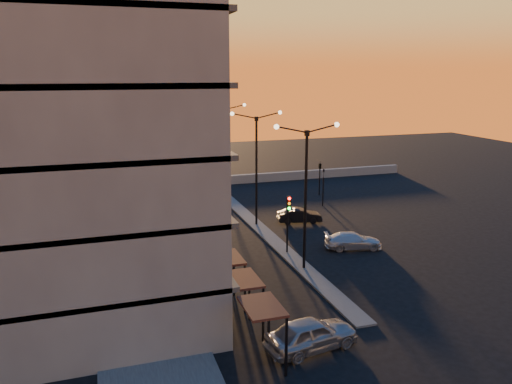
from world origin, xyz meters
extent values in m
plane|color=black|center=(0.00, 0.00, 0.00)|extent=(120.00, 120.00, 0.00)
cube|color=#474745|center=(-10.50, 4.00, 0.06)|extent=(5.00, 40.00, 0.12)
cube|color=#474745|center=(0.00, 10.00, 0.06)|extent=(1.20, 36.00, 0.12)
cube|color=slate|center=(2.00, 26.00, 0.50)|extent=(44.00, 0.50, 1.00)
cylinder|color=slate|center=(-14.00, 2.00, 12.50)|extent=(14.00, 14.00, 25.00)
cube|color=slate|center=(-14.00, -3.00, 12.50)|extent=(14.00, 10.00, 25.00)
cylinder|color=black|center=(-14.00, 2.00, 1.60)|extent=(14.16, 14.16, 2.40)
cube|color=black|center=(-6.80, -2.00, 3.60)|extent=(0.15, 3.20, 1.20)
cylinder|color=black|center=(0.00, 0.00, 4.50)|extent=(0.18, 0.18, 9.00)
cube|color=black|center=(0.00, 0.00, 8.90)|extent=(0.25, 0.25, 0.35)
sphere|color=#FFE5B2|center=(-2.00, 0.00, 9.35)|extent=(0.32, 0.32, 0.32)
sphere|color=#FFE5B2|center=(2.00, 0.00, 9.35)|extent=(0.32, 0.32, 0.32)
cylinder|color=black|center=(0.00, 10.00, 4.50)|extent=(0.18, 0.18, 9.00)
cube|color=black|center=(0.00, 10.00, 8.90)|extent=(0.25, 0.25, 0.35)
sphere|color=#FFE5B2|center=(-2.00, 10.00, 9.35)|extent=(0.32, 0.32, 0.32)
sphere|color=#FFE5B2|center=(2.00, 10.00, 9.35)|extent=(0.32, 0.32, 0.32)
cylinder|color=black|center=(0.00, 20.00, 4.50)|extent=(0.18, 0.18, 9.00)
cube|color=black|center=(0.00, 20.00, 8.90)|extent=(0.25, 0.25, 0.35)
sphere|color=#FFE5B2|center=(-2.00, 20.00, 9.35)|extent=(0.32, 0.32, 0.32)
sphere|color=#FFE5B2|center=(2.00, 20.00, 9.35)|extent=(0.32, 0.32, 0.32)
cylinder|color=black|center=(0.00, 3.00, 1.60)|extent=(0.12, 0.12, 3.20)
cube|color=black|center=(0.00, 2.82, 3.75)|extent=(0.28, 0.16, 1.00)
sphere|color=#FF0C05|center=(0.00, 2.72, 4.10)|extent=(0.20, 0.20, 0.20)
sphere|color=orange|center=(0.00, 2.72, 3.75)|extent=(0.20, 0.20, 0.20)
sphere|color=#0CFF26|center=(0.00, 2.72, 3.40)|extent=(0.20, 0.20, 0.20)
cylinder|color=black|center=(8.00, 14.00, 1.40)|extent=(0.12, 0.12, 2.80)
imported|color=black|center=(8.00, 14.00, 3.20)|extent=(0.13, 0.16, 0.80)
cylinder|color=black|center=(9.50, 18.00, 1.40)|extent=(0.12, 0.12, 2.80)
imported|color=black|center=(9.50, 18.00, 3.20)|extent=(0.42, 1.99, 0.80)
imported|color=gray|center=(-3.50, -8.96, 0.76)|extent=(4.69, 2.49, 1.52)
imported|color=black|center=(3.78, 9.70, 0.61)|extent=(3.91, 1.99, 1.23)
imported|color=silver|center=(4.97, 2.51, 0.60)|extent=(4.41, 2.59, 1.20)
camera|label=1|loc=(-12.38, -28.00, 12.55)|focal=35.00mm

